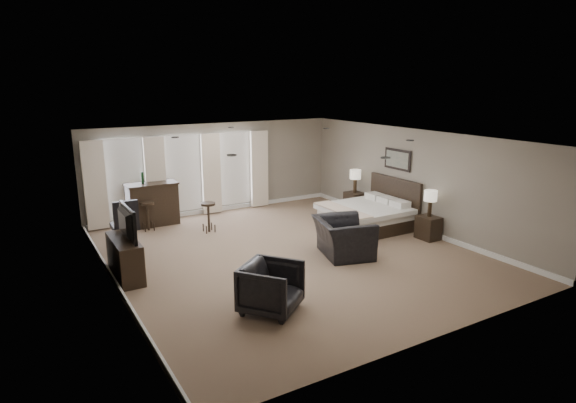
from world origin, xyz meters
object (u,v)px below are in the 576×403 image
dresser (125,258)px  desk_chair (125,225)px  nightstand_near (428,228)px  lamp_far (355,181)px  armchair_near (343,231)px  bar_counter (152,204)px  bed (362,206)px  tv (123,235)px  lamp_near (430,204)px  nightstand_far (354,202)px  bar_stool_right (209,217)px  bar_stool_left (148,216)px  armchair_far (271,285)px

dresser → desk_chair: desk_chair is taller
nightstand_near → lamp_far: 2.97m
armchair_near → bar_counter: (-2.98, 4.51, 0.02)m
bed → tv: bearing=-178.7°
bed → lamp_near: bed is taller
bed → armchair_near: bearing=-140.7°
nightstand_near → nightstand_far: nightstand_far is taller
bar_stool_right → bar_stool_left: bearing=144.6°
armchair_far → lamp_near: bearing=-22.8°
nightstand_near → dresser: bearing=169.3°
nightstand_far → lamp_far: size_ratio=0.88×
bed → armchair_far: 5.12m
lamp_far → bed: bearing=-121.5°
bar_counter → bar_stool_right: (1.05, -1.38, -0.19)m
armchair_near → nightstand_far: bearing=-26.0°
bar_stool_left → nightstand_far: bearing=-12.7°
armchair_far → bar_stool_right: (0.73, 4.67, -0.08)m
armchair_far → bar_counter: size_ratio=0.70×
dresser → bar_counter: 3.65m
nightstand_near → lamp_near: size_ratio=0.87×
lamp_far → bar_counter: lamp_far is taller
dresser → tv: tv is taller
dresser → armchair_far: bearing=-56.8°
bar_stool_left → dresser: bearing=-112.6°
lamp_near → nightstand_far: bearing=90.0°
dresser → bar_stool_right: bearing=38.0°
nightstand_far → dresser: dresser is taller
lamp_near → nightstand_near: bearing=0.0°
nightstand_far → nightstand_near: bearing=-90.0°
bar_counter → bar_stool_left: 0.56m
armchair_near → bar_counter: 5.40m
tv → armchair_far: 3.27m
lamp_near → armchair_far: size_ratio=0.70×
nightstand_near → lamp_near: bearing=0.0°
nightstand_near → bar_stool_left: bar_stool_left is taller
lamp_near → bar_stool_left: (-5.72, 4.19, -0.52)m
armchair_near → bar_stool_right: size_ratio=1.66×
bar_counter → bar_stool_right: bearing=-52.9°
nightstand_near → armchair_near: bearing=176.7°
lamp_near → lamp_far: size_ratio=0.96×
bed → nightstand_far: size_ratio=3.35×
armchair_near → bar_counter: bar_counter is taller
lamp_near → dresser: lamp_near is taller
desk_chair → tv: bearing=78.1°
nightstand_near → bar_stool_right: bar_stool_right is taller
nightstand_far → lamp_far: bearing=0.0°
tv → armchair_far: size_ratio=1.21×
bed → desk_chair: bed is taller
dresser → desk_chair: (0.35, 1.58, 0.22)m
bed → bar_counter: size_ratio=1.50×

